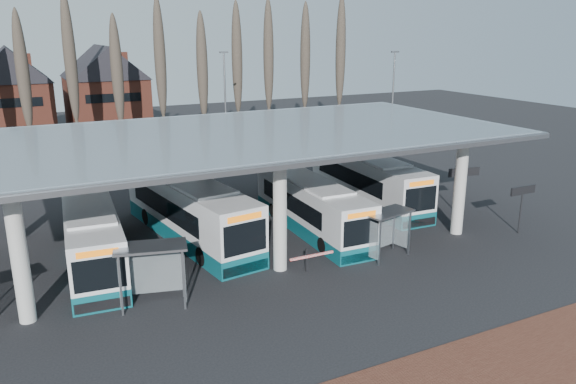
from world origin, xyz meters
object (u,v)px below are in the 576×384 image
bus_0 (91,235)px  bus_1 (189,210)px  bus_2 (311,206)px  bus_3 (367,180)px  shelter_2 (386,223)px  shelter_1 (152,261)px

bus_0 → bus_1: size_ratio=0.90×
bus_1 → bus_2: bus_1 is taller
bus_2 → bus_3: (6.47, 3.36, 0.11)m
bus_1 → bus_3: size_ratio=1.07×
bus_2 → shelter_2: size_ratio=3.79×
bus_0 → bus_3: bus_3 is taller
bus_3 → shelter_2: size_ratio=4.09×
shelter_2 → bus_0: bearing=144.4°
bus_1 → shelter_2: bearing=-49.0°
bus_1 → bus_3: (13.58, 1.31, -0.09)m
bus_1 → shelter_2: size_ratio=4.36×
bus_0 → shelter_1: size_ratio=3.51×
bus_2 → shelter_2: bus_2 is taller
bus_3 → shelter_2: bearing=-116.2°
shelter_1 → shelter_2: bearing=13.7°
bus_0 → bus_3: size_ratio=0.96×
bus_3 → shelter_2: 10.19m
bus_0 → bus_1: bearing=17.7°
bus_0 → shelter_1: bus_0 is taller
bus_3 → bus_0: bearing=-169.4°
bus_2 → bus_3: 7.29m
bus_1 → bus_2: 7.40m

